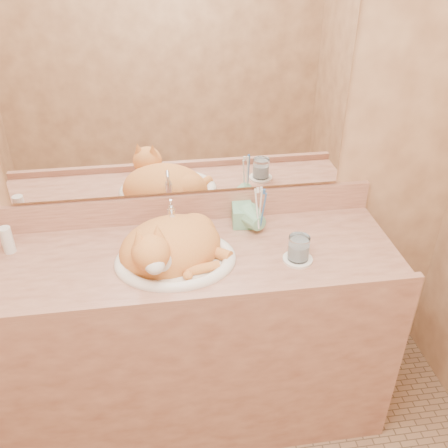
{
  "coord_description": "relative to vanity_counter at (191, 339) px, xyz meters",
  "views": [
    {
      "loc": [
        -0.08,
        -0.78,
        1.96
      ],
      "look_at": [
        0.14,
        0.7,
        1.0
      ],
      "focal_mm": 40.0,
      "sensor_mm": 36.0,
      "label": 1
    }
  ],
  "objects": [
    {
      "name": "wall_back",
      "position": [
        0.0,
        0.28,
        0.82
      ],
      "size": [
        2.4,
        0.02,
        2.5
      ],
      "primitive_type": "cube",
      "color": "#9A6946",
      "rests_on": "ground"
    },
    {
      "name": "vanity_counter",
      "position": [
        0.0,
        0.0,
        0.0
      ],
      "size": [
        1.6,
        0.55,
        0.85
      ],
      "primitive_type": null,
      "color": "brown",
      "rests_on": "floor"
    },
    {
      "name": "mirror",
      "position": [
        0.0,
        0.26,
        0.97
      ],
      "size": [
        1.3,
        0.02,
        0.8
      ],
      "primitive_type": "cube",
      "color": "white",
      "rests_on": "wall_back"
    },
    {
      "name": "sink_basin",
      "position": [
        -0.04,
        -0.02,
        0.49
      ],
      "size": [
        0.49,
        0.43,
        0.14
      ],
      "primitive_type": null,
      "rotation": [
        0.0,
        0.0,
        -0.17
      ],
      "color": "white",
      "rests_on": "vanity_counter"
    },
    {
      "name": "faucet",
      "position": [
        -0.04,
        0.15,
        0.5
      ],
      "size": [
        0.05,
        0.11,
        0.15
      ],
      "primitive_type": null,
      "rotation": [
        0.0,
        0.0,
        0.14
      ],
      "color": "white",
      "rests_on": "vanity_counter"
    },
    {
      "name": "cat",
      "position": [
        -0.06,
        -0.0,
        0.49
      ],
      "size": [
        0.48,
        0.43,
        0.21
      ],
      "primitive_type": null,
      "rotation": [
        0.0,
        0.0,
        0.33
      ],
      "color": "orange",
      "rests_on": "sink_basin"
    },
    {
      "name": "soap_dispenser",
      "position": [
        0.24,
        0.15,
        0.51
      ],
      "size": [
        0.09,
        0.09,
        0.18
      ],
      "primitive_type": "imported",
      "rotation": [
        0.0,
        0.0,
        -0.1
      ],
      "color": "#72B78E",
      "rests_on": "vanity_counter"
    },
    {
      "name": "toothbrush_cup",
      "position": [
        0.3,
        0.1,
        0.47
      ],
      "size": [
        0.13,
        0.13,
        0.1
      ],
      "primitive_type": "imported",
      "rotation": [
        0.0,
        0.0,
        0.36
      ],
      "color": "#72B78E",
      "rests_on": "vanity_counter"
    },
    {
      "name": "toothbrushes",
      "position": [
        0.3,
        0.1,
        0.55
      ],
      "size": [
        0.04,
        0.04,
        0.22
      ],
      "primitive_type": null,
      "color": "white",
      "rests_on": "toothbrush_cup"
    },
    {
      "name": "saucer",
      "position": [
        0.4,
        -0.08,
        0.43
      ],
      "size": [
        0.11,
        0.11,
        0.01
      ],
      "primitive_type": "cylinder",
      "color": "white",
      "rests_on": "vanity_counter"
    },
    {
      "name": "water_glass",
      "position": [
        0.4,
        -0.08,
        0.48
      ],
      "size": [
        0.08,
        0.08,
        0.09
      ],
      "primitive_type": "cylinder",
      "color": "white",
      "rests_on": "saucer"
    },
    {
      "name": "lotion_bottle",
      "position": [
        -0.66,
        0.13,
        0.48
      ],
      "size": [
        0.04,
        0.04,
        0.11
      ],
      "primitive_type": "cylinder",
      "color": "white",
      "rests_on": "vanity_counter"
    }
  ]
}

